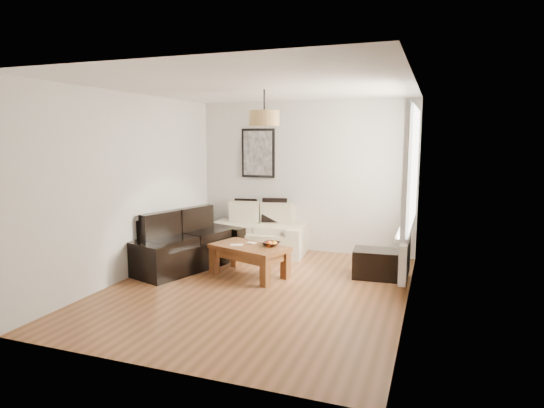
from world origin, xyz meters
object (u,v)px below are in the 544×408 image
(sofa_leather, at_px, (186,241))
(coffee_table, at_px, (249,261))
(loveseat_cream, at_px, (258,230))
(ottoman, at_px, (378,264))

(sofa_leather, distance_m, coffee_table, 1.14)
(loveseat_cream, xyz_separation_m, coffee_table, (0.37, -1.29, -0.17))
(sofa_leather, height_order, ottoman, sofa_leather)
(sofa_leather, height_order, coffee_table, sofa_leather)
(coffee_table, bearing_deg, sofa_leather, 172.76)
(loveseat_cream, height_order, ottoman, loveseat_cream)
(coffee_table, distance_m, ottoman, 1.84)
(ottoman, bearing_deg, sofa_leather, -171.89)
(sofa_leather, relative_size, ottoman, 2.59)
(loveseat_cream, bearing_deg, coffee_table, -79.34)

